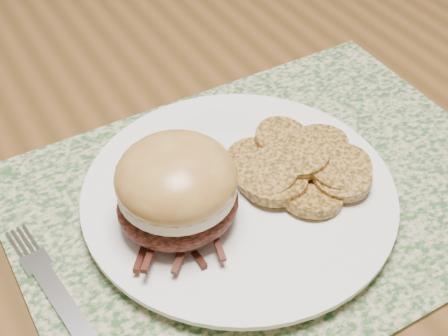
# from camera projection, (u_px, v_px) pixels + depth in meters

# --- Properties ---
(dining_table) EXTENTS (1.50, 0.90, 0.75)m
(dining_table) POSITION_uv_depth(u_px,v_px,m) (48.00, 253.00, 0.62)
(dining_table) COLOR brown
(dining_table) RESTS_ON ground
(placemat) EXTENTS (0.45, 0.33, 0.00)m
(placemat) POSITION_uv_depth(u_px,v_px,m) (269.00, 196.00, 0.56)
(placemat) COLOR #2F5029
(placemat) RESTS_ON dining_table
(dinner_plate) EXTENTS (0.26, 0.26, 0.02)m
(dinner_plate) POSITION_uv_depth(u_px,v_px,m) (239.00, 196.00, 0.55)
(dinner_plate) COLOR white
(dinner_plate) RESTS_ON placemat
(pork_sandwich) EXTENTS (0.11, 0.11, 0.08)m
(pork_sandwich) POSITION_uv_depth(u_px,v_px,m) (177.00, 188.00, 0.49)
(pork_sandwich) COLOR black
(pork_sandwich) RESTS_ON dinner_plate
(roasted_potatoes) EXTENTS (0.14, 0.14, 0.03)m
(roasted_potatoes) POSITION_uv_depth(u_px,v_px,m) (303.00, 166.00, 0.55)
(roasted_potatoes) COLOR #A36C2F
(roasted_potatoes) RESTS_ON dinner_plate
(fork) EXTENTS (0.04, 0.18, 0.00)m
(fork) POSITION_uv_depth(u_px,v_px,m) (62.00, 301.00, 0.48)
(fork) COLOR silver
(fork) RESTS_ON placemat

